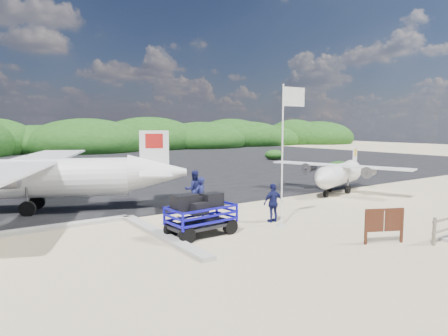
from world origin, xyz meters
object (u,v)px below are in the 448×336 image
Objects in this scene: flagpole at (281,226)px; crew_a at (200,198)px; crew_c at (273,203)px; baggage_cart at (201,235)px; signboard at (383,243)px; crew_b at (194,189)px; aircraft_large at (254,162)px.

crew_a is (-2.13, 3.11, 0.96)m from flagpole.
flagpole is 1.13m from crew_c.
baggage_cart is at bearing 169.78° from flagpole.
flagpole is at bearing 80.98° from crew_c.
signboard is 0.83× the size of crew_a.
signboard is 0.81× the size of crew_b.
crew_c is 28.34m from aircraft_large.
crew_b is at bearing 58.76° from baggage_cart.
baggage_cart is 3.01m from crew_a.
baggage_cart is 6.71m from signboard.
crew_a is at bearing 124.41° from flagpole.
crew_b is at bearing 103.73° from flagpole.
signboard is 0.93× the size of crew_c.
aircraft_large reaches higher than signboard.
crew_c is (1.43, -4.45, -0.12)m from crew_b.
flagpole is at bearing 121.95° from crew_b.
crew_a is 1.12× the size of crew_c.
flagpole is 5.40m from crew_b.
baggage_cart is 1.76× the size of signboard.
crew_b is at bearing -133.29° from crew_a.
baggage_cart is 3.83m from crew_c.
crew_a is (-3.45, 7.08, 0.96)m from signboard.
flagpole is 3.45× the size of crew_c.
flagpole is at bearing 104.22° from crew_a.
baggage_cart is 1.43× the size of crew_b.
crew_a is (1.43, 2.47, 0.96)m from baggage_cart.
baggage_cart is at bearing 70.99° from aircraft_large.
crew_a is 2.22m from crew_b.
crew_a reaches higher than baggage_cart.
crew_c is at bearing -3.23° from baggage_cart.
crew_a is at bearing 55.73° from baggage_cart.
aircraft_large reaches higher than baggage_cart.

